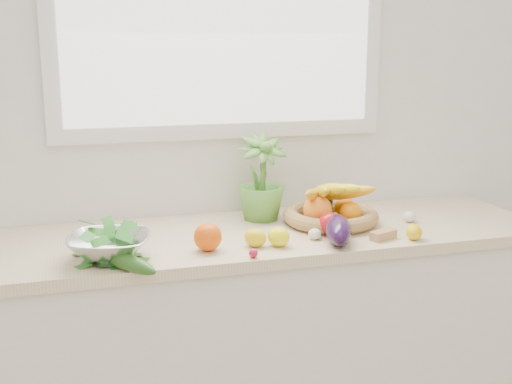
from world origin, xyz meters
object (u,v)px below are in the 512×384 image
object	(u,v)px
eggplant	(338,230)
apple	(330,224)
cucumber	(126,262)
potted_herb	(261,178)
colander_with_spinach	(109,241)
fruit_basket	(330,210)

from	to	relation	value
eggplant	apple	bearing A→B (deg)	85.94
cucumber	potted_herb	bearing A→B (deg)	38.18
colander_with_spinach	fruit_basket	bearing A→B (deg)	13.73
potted_herb	colander_with_spinach	xyz separation A→B (m)	(-0.59, -0.34, -0.09)
apple	cucumber	xyz separation A→B (m)	(-0.72, -0.16, -0.01)
eggplant	potted_herb	world-z (taller)	potted_herb
apple	eggplant	world-z (taller)	eggplant
eggplant	cucumber	world-z (taller)	eggplant
fruit_basket	colander_with_spinach	distance (m)	0.84
apple	fruit_basket	world-z (taller)	fruit_basket
colander_with_spinach	cucumber	bearing A→B (deg)	-66.96
apple	potted_herb	size ratio (longest dim) A/B	0.24
eggplant	colander_with_spinach	size ratio (longest dim) A/B	0.77
apple	fruit_basket	xyz separation A→B (m)	(0.06, 0.13, 0.01)
cucumber	fruit_basket	xyz separation A→B (m)	(0.78, 0.30, 0.03)
eggplant	colander_with_spinach	world-z (taller)	colander_with_spinach
cucumber	colander_with_spinach	bearing A→B (deg)	113.04
apple	colander_with_spinach	bearing A→B (deg)	-175.01
apple	cucumber	bearing A→B (deg)	-167.33
eggplant	fruit_basket	xyz separation A→B (m)	(0.06, 0.23, 0.01)
colander_with_spinach	potted_herb	bearing A→B (deg)	29.68
colander_with_spinach	apple	bearing A→B (deg)	4.99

